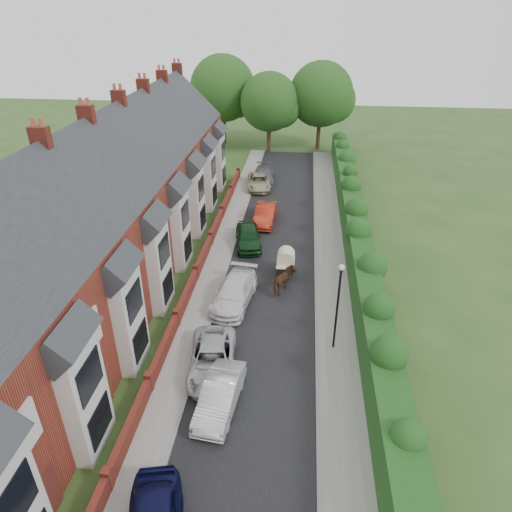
{
  "coord_description": "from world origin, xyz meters",
  "views": [
    {
      "loc": [
        1.31,
        -15.13,
        16.16
      ],
      "look_at": [
        -1.33,
        9.67,
        2.2
      ],
      "focal_mm": 32.0,
      "sensor_mm": 36.0,
      "label": 1
    }
  ],
  "objects": [
    {
      "name": "lamppost",
      "position": [
        3.4,
        4.0,
        3.3
      ],
      "size": [
        0.32,
        0.32,
        5.16
      ],
      "color": "black",
      "rests_on": "ground"
    },
    {
      "name": "car_white",
      "position": [
        -2.45,
        7.62,
        0.74
      ],
      "size": [
        2.71,
        5.31,
        1.47
      ],
      "primitive_type": "imported",
      "rotation": [
        0.0,
        0.0,
        -0.13
      ],
      "color": "white",
      "rests_on": "ground"
    },
    {
      "name": "tree_far_right",
      "position": [
        3.39,
        42.08,
        6.31
      ],
      "size": [
        7.98,
        7.6,
        10.31
      ],
      "color": "#332316",
      "rests_on": "ground"
    },
    {
      "name": "car_silver_b",
      "position": [
        -2.66,
        1.73,
        0.68
      ],
      "size": [
        2.82,
        5.11,
        1.36
      ],
      "primitive_type": "imported",
      "rotation": [
        0.0,
        0.0,
        0.12
      ],
      "color": "silver",
      "rests_on": "ground"
    },
    {
      "name": "tree_far_back",
      "position": [
        -8.59,
        43.08,
        6.62
      ],
      "size": [
        8.4,
        8.0,
        10.82
      ],
      "color": "#332316",
      "rests_on": "ground"
    },
    {
      "name": "ground",
      "position": [
        0.0,
        0.0,
        0.0
      ],
      "size": [
        140.0,
        140.0,
        0.0
      ],
      "primitive_type": "plane",
      "color": "#2D4C1E",
      "rests_on": "ground"
    },
    {
      "name": "car_green",
      "position": [
        -2.51,
        15.18,
        0.76
      ],
      "size": [
        2.57,
        4.71,
        1.52
      ],
      "primitive_type": "imported",
      "rotation": [
        0.0,
        0.0,
        0.18
      ],
      "color": "#0F3516",
      "rests_on": "ground"
    },
    {
      "name": "pavement_hedge_side",
      "position": [
        3.6,
        11.0,
        0.06
      ],
      "size": [
        2.2,
        58.0,
        0.12
      ],
      "primitive_type": "cube",
      "color": "gray",
      "rests_on": "ground"
    },
    {
      "name": "terrace_row",
      "position": [
        -10.87,
        9.98,
        4.47
      ],
      "size": [
        9.05,
        40.5,
        11.5
      ],
      "color": "#983526",
      "rests_on": "ground"
    },
    {
      "name": "horse",
      "position": [
        0.5,
        9.11,
        0.83
      ],
      "size": [
        1.58,
        2.15,
        1.65
      ],
      "primitive_type": "imported",
      "rotation": [
        0.0,
        0.0,
        2.75
      ],
      "color": "#4A2E1B",
      "rests_on": "ground"
    },
    {
      "name": "car_beige",
      "position": [
        -2.94,
        27.37,
        0.65
      ],
      "size": [
        2.69,
        4.9,
        1.3
      ],
      "primitive_type": "imported",
      "rotation": [
        0.0,
        0.0,
        0.12
      ],
      "color": "#BBB087",
      "rests_on": "ground"
    },
    {
      "name": "car_grey",
      "position": [
        -2.6,
        29.4,
        0.68
      ],
      "size": [
        2.33,
        4.84,
        1.36
      ],
      "primitive_type": "imported",
      "rotation": [
        0.0,
        0.0,
        0.09
      ],
      "color": "#595B61",
      "rests_on": "ground"
    },
    {
      "name": "horse_cart",
      "position": [
        0.5,
        11.21,
        1.13
      ],
      "size": [
        1.24,
        2.73,
        1.97
      ],
      "color": "black",
      "rests_on": "ground"
    },
    {
      "name": "kerb_house_side",
      "position": [
        -3.55,
        11.0,
        0.07
      ],
      "size": [
        0.18,
        58.0,
        0.13
      ],
      "primitive_type": "cube",
      "color": "gray",
      "rests_on": "ground"
    },
    {
      "name": "road",
      "position": [
        -0.5,
        11.0,
        0.01
      ],
      "size": [
        6.0,
        58.0,
        0.02
      ],
      "primitive_type": "cube",
      "color": "black",
      "rests_on": "ground"
    },
    {
      "name": "hedge",
      "position": [
        5.4,
        11.0,
        1.6
      ],
      "size": [
        2.1,
        58.0,
        2.85
      ],
      "color": "#133E16",
      "rests_on": "ground"
    },
    {
      "name": "car_red",
      "position": [
        -1.6,
        19.41,
        0.75
      ],
      "size": [
        1.79,
        4.61,
        1.5
      ],
      "primitive_type": "imported",
      "rotation": [
        0.0,
        0.0,
        -0.05
      ],
      "color": "#9F2411",
      "rests_on": "ground"
    },
    {
      "name": "tree_far_left",
      "position": [
        -2.65,
        40.08,
        5.71
      ],
      "size": [
        7.14,
        6.8,
        9.29
      ],
      "color": "#332316",
      "rests_on": "ground"
    },
    {
      "name": "garden_wall_row",
      "position": [
        -5.35,
        10.0,
        0.46
      ],
      "size": [
        0.35,
        40.35,
        1.1
      ],
      "color": "maroon",
      "rests_on": "ground"
    },
    {
      "name": "pavement_house_side",
      "position": [
        -4.35,
        11.0,
        0.06
      ],
      "size": [
        1.7,
        58.0,
        0.12
      ],
      "primitive_type": "cube",
      "color": "gray",
      "rests_on": "ground"
    },
    {
      "name": "kerb_hedge_side",
      "position": [
        2.55,
        11.0,
        0.07
      ],
      "size": [
        0.18,
        58.0,
        0.13
      ],
      "primitive_type": "cube",
      "color": "gray",
      "rests_on": "ground"
    },
    {
      "name": "car_silver_a",
      "position": [
        -1.88,
        -0.6,
        0.7
      ],
      "size": [
        1.91,
        4.38,
        1.4
      ],
      "primitive_type": "imported",
      "rotation": [
        0.0,
        0.0,
        -0.1
      ],
      "color": "silver",
      "rests_on": "ground"
    }
  ]
}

